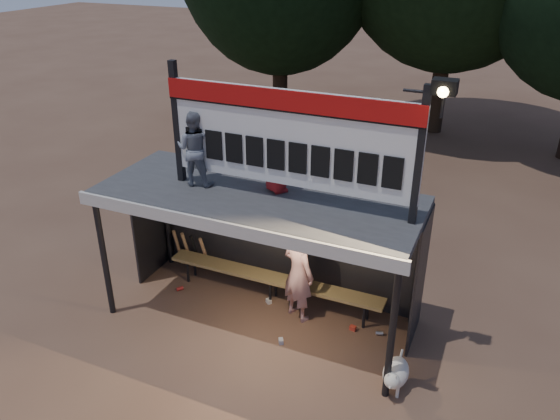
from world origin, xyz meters
name	(u,v)px	position (x,y,z in m)	size (l,w,h in m)	color
ground	(260,317)	(0.00, 0.00, 0.00)	(80.00, 80.00, 0.00)	brown
player	(298,273)	(0.58, 0.29, 0.86)	(0.63, 0.41, 1.72)	silver
child_a	(195,149)	(-1.04, -0.05, 2.91)	(0.57, 0.45, 1.18)	slate
child_b	(277,158)	(0.22, 0.23, 2.85)	(0.52, 0.34, 1.06)	#A91A1C
dugout_shelter	(265,215)	(0.00, 0.24, 1.85)	(5.10, 2.08, 2.32)	#38383A
scoreboard_assembly	(292,136)	(0.56, -0.01, 3.32)	(4.10, 0.27, 1.99)	black
bench	(273,279)	(0.00, 0.55, 0.43)	(4.00, 0.35, 0.48)	olive
dog	(395,374)	(2.48, -0.74, 0.28)	(0.36, 0.81, 0.49)	silver
bats	(191,250)	(-1.85, 0.82, 0.43)	(0.68, 0.36, 0.84)	olive
litter	(290,318)	(0.50, 0.13, 0.04)	(3.82, 1.02, 0.08)	red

